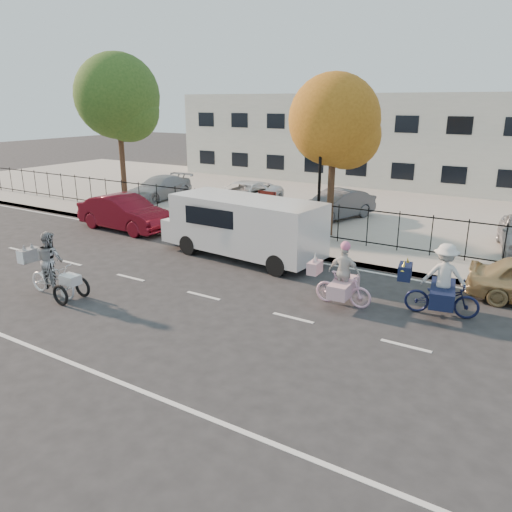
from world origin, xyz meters
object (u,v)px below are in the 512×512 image
Objects in this scene: lamppost at (320,167)px; lot_car_a at (159,188)px; pedestrian at (195,207)px; bull_bike at (442,287)px; white_van at (244,225)px; unicorn_bike at (342,282)px; lot_car_c at (336,205)px; zebra_trike at (52,271)px; red_sedan at (125,213)px; lot_car_b at (243,196)px.

lamppost reaches higher than lot_car_a.
lot_car_a is at bearing -63.78° from pedestrian.
bull_bike reaches higher than pedestrian.
white_van is 1.44× the size of lot_car_a.
lamppost is 6.64m from unicorn_bike.
lamppost is at bearing -18.07° from lot_car_a.
bull_bike reaches higher than lot_car_c.
red_sedan is at bearing 30.27° from zebra_trike.
lot_car_b is (-9.10, 8.80, 0.16)m from unicorn_bike.
pedestrian is at bearing -178.25° from lamppost.
white_van reaches higher than bull_bike.
white_van is at bearing 117.69° from pedestrian.
bull_bike is at bearing -33.08° from lot_car_c.
lot_car_b is at bearing 6.71° from zebra_trike.
zebra_trike is 13.57m from lot_car_c.
bull_bike is 1.45× the size of pedestrian.
lot_car_c is at bearing 90.17° from white_van.
bull_bike reaches higher than lot_car_b.
lot_car_b is at bearing -0.40° from lot_car_a.
bull_bike is (5.74, -4.53, -2.31)m from lamppost.
lamppost is 2.85× the size of pedestrian.
lot_car_b is (-11.60, 8.05, 0.06)m from bull_bike.
bull_bike is (10.02, 4.58, 0.04)m from zebra_trike.
lot_car_b is (-4.31, 6.53, -0.37)m from white_van.
zebra_trike is at bearing -61.56° from lot_car_a.
lamppost is 3.87m from white_van.
lot_car_a is (-7.22, 12.53, 0.04)m from zebra_trike.
lamppost is at bearing 151.47° from pedestrian.
lot_car_c is (3.34, 13.15, 0.08)m from zebra_trike.
bull_bike is 0.34× the size of white_van.
pedestrian is at bearing -92.85° from lot_car_b.
unicorn_bike is (3.23, -5.27, -2.42)m from lamppost.
lamppost is at bearing -57.89° from lot_car_c.
red_sedan is 3.09× the size of pedestrian.
lot_car_a is (-11.50, 3.42, -2.32)m from lamppost.
white_van reaches higher than lot_car_b.
lot_car_c is (7.38, 6.35, 0.07)m from red_sedan.
zebra_trike is at bearing 70.98° from pedestrian.
lamppost is 0.98× the size of lot_car_a.
zebra_trike is 8.44m from unicorn_bike.
lamppost is 1.04× the size of lot_car_c.
unicorn_bike is 10.60m from pedestrian.
lamppost reaches higher than unicorn_bike.
lamppost is 8.95m from red_sedan.
lot_car_a is at bearing 29.52° from zebra_trike.
zebra_trike reaches higher than lot_car_c.
lot_car_c is (-6.68, 8.57, 0.04)m from bull_bike.
bull_bike is at bearing -65.86° from zebra_trike.
white_van is 1.26× the size of lot_car_b.
white_van is (2.72, 6.11, 0.47)m from zebra_trike.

